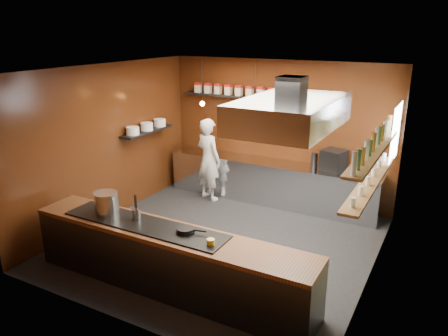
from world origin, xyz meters
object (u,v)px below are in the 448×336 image
Objects in this scene: stockpot_large at (107,204)px; espresso_machine at (334,160)px; extractor_hood at (290,113)px; stockpot_small at (105,202)px; chef at (209,159)px.

espresso_machine reaches higher than stockpot_large.
extractor_hood is at bearing -73.89° from espresso_machine.
stockpot_large reaches higher than stockpot_small.
stockpot_small is at bearing -155.47° from extractor_hood.
stockpot_small is 0.80× the size of espresso_machine.
extractor_hood is at bearing 24.53° from stockpot_small.
stockpot_large is at bearing 112.03° from chef.
stockpot_large is 0.20× the size of chef.
extractor_hood is 3.02m from stockpot_large.
stockpot_small is 3.25m from chef.
chef is (-0.17, 3.30, -0.21)m from stockpot_large.
extractor_hood reaches higher than chef.
chef is (-2.57, -0.53, -0.21)m from espresso_machine.
stockpot_small is at bearing 110.59° from chef.
stockpot_large is (-2.40, -1.19, -1.39)m from extractor_hood.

